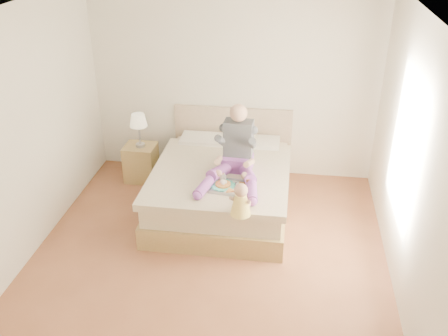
# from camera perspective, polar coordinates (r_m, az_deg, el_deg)

# --- Properties ---
(room) EXTENTS (4.02, 4.22, 2.71)m
(room) POSITION_cam_1_polar(r_m,az_deg,el_deg) (5.02, -1.01, 3.91)
(room) COLOR brown
(room) RESTS_ON ground
(bed) EXTENTS (1.70, 2.18, 1.00)m
(bed) POSITION_cam_1_polar(r_m,az_deg,el_deg) (6.52, -0.13, -1.80)
(bed) COLOR olive
(bed) RESTS_ON ground
(nightstand) EXTENTS (0.44, 0.39, 0.53)m
(nightstand) POSITION_cam_1_polar(r_m,az_deg,el_deg) (7.26, -9.46, 0.62)
(nightstand) COLOR olive
(nightstand) RESTS_ON ground
(lamp) EXTENTS (0.24, 0.24, 0.49)m
(lamp) POSITION_cam_1_polar(r_m,az_deg,el_deg) (6.97, -9.75, 5.19)
(lamp) COLOR #ACADB3
(lamp) RESTS_ON nightstand
(adult) EXTENTS (0.74, 1.06, 0.87)m
(adult) POSITION_cam_1_polar(r_m,az_deg,el_deg) (6.03, 1.35, 1.50)
(adult) COLOR #75388D
(adult) RESTS_ON bed
(tray) EXTENTS (0.50, 0.41, 0.13)m
(tray) POSITION_cam_1_polar(r_m,az_deg,el_deg) (5.83, 0.79, -2.03)
(tray) COLOR #ACADB3
(tray) RESTS_ON bed
(baby) EXTENTS (0.24, 0.33, 0.37)m
(baby) POSITION_cam_1_polar(r_m,az_deg,el_deg) (5.30, 1.95, -3.87)
(baby) COLOR #F1D24C
(baby) RESTS_ON bed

